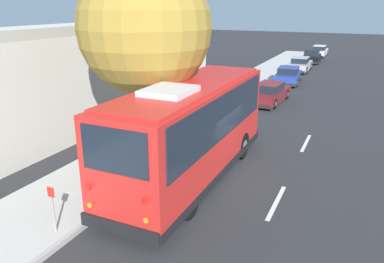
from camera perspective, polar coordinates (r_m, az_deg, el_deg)
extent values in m
plane|color=#28282B|center=(13.95, 2.93, -6.83)|extent=(160.00, 160.00, 0.00)
cube|color=#B2AFA8|center=(15.55, -9.85, -4.00)|extent=(80.00, 3.26, 0.15)
cube|color=#9D9A94|center=(14.71, -4.35, -5.13)|extent=(80.00, 0.14, 0.15)
cube|color=red|center=(13.10, -0.09, 0.21)|extent=(8.79, 2.45, 3.09)
cube|color=black|center=(13.62, -0.09, -5.42)|extent=(8.83, 2.50, 0.28)
cube|color=black|center=(12.90, -0.09, 3.08)|extent=(8.07, 2.53, 1.49)
cube|color=black|center=(16.88, 6.35, 6.73)|extent=(0.04, 2.11, 1.56)
cube|color=black|center=(9.28, -11.81, -2.99)|extent=(0.04, 1.93, 1.19)
cube|color=black|center=(16.75, 6.44, 9.15)|extent=(0.05, 1.74, 0.22)
cube|color=red|center=(12.69, -0.10, 7.02)|extent=(8.25, 2.22, 0.10)
cube|color=silver|center=(11.30, -3.51, 6.14)|extent=(1.62, 1.37, 0.20)
cube|color=black|center=(17.44, 6.14, 0.14)|extent=(0.11, 2.43, 0.36)
cube|color=black|center=(10.25, -11.07, -14.33)|extent=(0.11, 2.43, 0.36)
cylinder|color=red|center=(10.19, -15.59, -8.07)|extent=(0.03, 0.18, 0.18)
cylinder|color=orange|center=(10.44, -15.32, -10.80)|extent=(0.03, 0.14, 0.14)
cylinder|color=red|center=(9.24, -7.21, -10.39)|extent=(0.03, 0.18, 0.18)
cylinder|color=orange|center=(9.52, -7.07, -13.32)|extent=(0.03, 0.14, 0.14)
cube|color=white|center=(17.69, 3.74, 1.06)|extent=(0.04, 0.32, 0.18)
cube|color=white|center=(17.20, 8.74, 0.35)|extent=(0.04, 0.32, 0.18)
cube|color=black|center=(17.04, 1.70, 7.96)|extent=(0.06, 0.10, 0.24)
cylinder|color=black|center=(16.17, 0.47, -1.01)|extent=(1.10, 0.31, 1.10)
cylinder|color=slate|center=(16.17, 0.47, -1.01)|extent=(0.50, 0.32, 0.49)
cylinder|color=black|center=(15.47, 7.56, -2.12)|extent=(1.10, 0.31, 1.10)
cylinder|color=slate|center=(15.47, 7.56, -2.12)|extent=(0.50, 0.32, 0.49)
cylinder|color=black|center=(12.13, -9.68, -8.33)|extent=(1.10, 0.31, 1.10)
cylinder|color=slate|center=(12.13, -9.68, -8.33)|extent=(0.50, 0.32, 0.49)
cylinder|color=black|center=(11.18, -0.62, -10.54)|extent=(1.10, 0.31, 1.10)
cylinder|color=slate|center=(11.18, -0.62, -10.54)|extent=(0.50, 0.32, 0.49)
cube|color=maroon|center=(24.82, 11.76, 5.45)|extent=(4.58, 1.87, 0.63)
cube|color=black|center=(24.59, 11.77, 6.65)|extent=(2.21, 1.52, 0.48)
cube|color=maroon|center=(24.55, 11.80, 7.20)|extent=(2.12, 1.48, 0.05)
cube|color=black|center=(27.01, 13.14, 5.95)|extent=(0.17, 1.58, 0.20)
cube|color=black|center=(22.76, 10.06, 3.81)|extent=(0.17, 1.58, 0.20)
cylinder|color=black|center=(26.39, 11.11, 5.93)|extent=(0.65, 0.24, 0.64)
cylinder|color=slate|center=(26.39, 11.11, 5.93)|extent=(0.30, 0.24, 0.29)
cylinder|color=black|center=(26.01, 14.21, 5.52)|extent=(0.65, 0.24, 0.64)
cylinder|color=slate|center=(26.01, 14.21, 5.52)|extent=(0.30, 0.24, 0.29)
cylinder|color=black|center=(23.76, 9.04, 4.64)|extent=(0.65, 0.24, 0.64)
cylinder|color=slate|center=(23.76, 9.04, 4.64)|extent=(0.30, 0.24, 0.29)
cylinder|color=black|center=(23.34, 12.45, 4.17)|extent=(0.65, 0.24, 0.64)
cylinder|color=slate|center=(23.34, 12.45, 4.17)|extent=(0.30, 0.24, 0.29)
cube|color=navy|center=(31.33, 14.41, 8.02)|extent=(4.17, 2.05, 0.66)
cube|color=black|center=(31.13, 14.48, 9.01)|extent=(2.03, 1.65, 0.48)
cube|color=navy|center=(31.10, 14.51, 9.45)|extent=(1.95, 1.61, 0.05)
cube|color=black|center=(33.38, 14.81, 8.22)|extent=(0.21, 1.70, 0.20)
cube|color=black|center=(29.38, 13.90, 6.92)|extent=(0.21, 1.70, 0.20)
cylinder|color=black|center=(32.70, 13.26, 8.26)|extent=(0.69, 0.25, 0.67)
cylinder|color=slate|center=(32.70, 13.26, 8.26)|extent=(0.32, 0.24, 0.30)
cylinder|color=black|center=(32.54, 16.08, 7.98)|extent=(0.69, 0.25, 0.67)
cylinder|color=slate|center=(32.54, 16.08, 7.98)|extent=(0.32, 0.24, 0.30)
cylinder|color=black|center=(30.21, 12.58, 7.47)|extent=(0.69, 0.25, 0.67)
cylinder|color=slate|center=(30.21, 12.58, 7.47)|extent=(0.32, 0.24, 0.30)
cylinder|color=black|center=(30.03, 15.62, 7.16)|extent=(0.69, 0.25, 0.67)
cylinder|color=slate|center=(30.03, 15.62, 7.16)|extent=(0.32, 0.24, 0.30)
cube|color=#A8AAAF|center=(37.64, 16.16, 9.58)|extent=(4.45, 1.69, 0.65)
cube|color=black|center=(37.44, 16.21, 10.41)|extent=(2.11, 1.44, 0.48)
cube|color=#A8AAAF|center=(37.41, 16.24, 10.77)|extent=(2.03, 1.41, 0.05)
cube|color=black|center=(39.87, 16.65, 9.69)|extent=(0.09, 1.60, 0.20)
cube|color=black|center=(35.48, 15.55, 8.75)|extent=(0.09, 1.60, 0.20)
cylinder|color=black|center=(39.14, 15.37, 9.74)|extent=(0.67, 0.21, 0.66)
cylinder|color=slate|center=(39.14, 15.37, 9.74)|extent=(0.30, 0.22, 0.30)
cylinder|color=black|center=(38.94, 17.57, 9.50)|extent=(0.67, 0.21, 0.66)
cylinder|color=slate|center=(38.94, 17.57, 9.50)|extent=(0.30, 0.22, 0.30)
cylinder|color=black|center=(36.41, 14.61, 9.17)|extent=(0.67, 0.21, 0.66)
cylinder|color=slate|center=(36.41, 14.61, 9.17)|extent=(0.30, 0.22, 0.30)
cylinder|color=black|center=(36.19, 16.97, 8.91)|extent=(0.67, 0.21, 0.66)
cylinder|color=slate|center=(36.19, 16.97, 8.91)|extent=(0.30, 0.22, 0.30)
cube|color=black|center=(43.86, 17.76, 10.61)|extent=(4.54, 1.92, 0.62)
cube|color=black|center=(43.68, 17.81, 11.30)|extent=(2.18, 1.58, 0.48)
cube|color=black|center=(43.65, 17.84, 11.61)|extent=(2.09, 1.54, 0.05)
cube|color=black|center=(46.11, 17.99, 10.68)|extent=(0.16, 1.66, 0.20)
cube|color=black|center=(41.66, 17.44, 9.96)|extent=(0.16, 1.66, 0.20)
cylinder|color=black|center=(45.34, 16.91, 10.73)|extent=(0.63, 0.23, 0.62)
cylinder|color=slate|center=(45.34, 16.91, 10.73)|extent=(0.29, 0.23, 0.28)
cylinder|color=black|center=(45.22, 18.90, 10.52)|extent=(0.63, 0.23, 0.62)
cylinder|color=slate|center=(45.22, 18.90, 10.52)|extent=(0.29, 0.23, 0.28)
cylinder|color=black|center=(42.56, 16.50, 10.29)|extent=(0.63, 0.23, 0.62)
cylinder|color=slate|center=(42.56, 16.50, 10.29)|extent=(0.29, 0.23, 0.28)
cylinder|color=black|center=(42.43, 18.62, 10.06)|extent=(0.63, 0.23, 0.62)
cylinder|color=slate|center=(42.43, 18.62, 10.06)|extent=(0.29, 0.23, 0.28)
cube|color=silver|center=(49.52, 18.82, 11.35)|extent=(4.53, 1.67, 0.63)
cube|color=black|center=(49.35, 18.87, 11.98)|extent=(2.15, 1.44, 0.48)
cube|color=silver|center=(49.32, 18.90, 12.25)|extent=(2.06, 1.40, 0.05)
cube|color=black|center=(51.81, 19.09, 11.37)|extent=(0.09, 1.60, 0.20)
cube|color=black|center=(47.30, 18.46, 10.82)|extent=(0.09, 1.60, 0.20)
cylinder|color=black|center=(51.03, 18.14, 11.44)|extent=(0.64, 0.20, 0.64)
cylinder|color=slate|center=(51.03, 18.14, 11.44)|extent=(0.29, 0.22, 0.29)
cylinder|color=black|center=(50.88, 19.84, 11.24)|extent=(0.64, 0.20, 0.64)
cylinder|color=slate|center=(50.88, 19.84, 11.24)|extent=(0.29, 0.22, 0.29)
cylinder|color=black|center=(48.22, 17.70, 11.10)|extent=(0.64, 0.20, 0.64)
cylinder|color=slate|center=(48.22, 17.70, 11.10)|extent=(0.29, 0.22, 0.29)
cylinder|color=black|center=(48.06, 19.49, 10.90)|extent=(0.64, 0.20, 0.64)
cylinder|color=slate|center=(48.06, 19.49, 10.90)|extent=(0.29, 0.22, 0.29)
cylinder|color=brown|center=(14.57, -6.66, 1.98)|extent=(0.48, 0.48, 3.39)
sphere|color=olive|center=(13.98, -7.19, 15.39)|extent=(4.84, 4.84, 4.84)
cylinder|color=gray|center=(10.95, -20.33, -11.74)|extent=(0.06, 0.06, 1.05)
cube|color=red|center=(10.64, -20.73, -8.64)|extent=(0.02, 0.22, 0.28)
cylinder|color=gray|center=(12.06, -14.36, -7.65)|extent=(0.06, 0.06, 1.25)
cube|color=red|center=(11.74, -14.65, -4.31)|extent=(0.02, 0.22, 0.28)
cylinder|color=#99999E|center=(19.52, 2.54, 2.24)|extent=(0.22, 0.22, 0.65)
sphere|color=#99999E|center=(19.41, 2.56, 3.33)|extent=(0.20, 0.20, 0.20)
cube|color=beige|center=(22.09, -21.49, 7.98)|extent=(24.77, 8.57, 4.76)
cube|color=#A9A497|center=(19.03, -13.40, 15.07)|extent=(24.77, 0.30, 0.40)
cube|color=silver|center=(12.51, 12.72, -10.49)|extent=(2.40, 0.14, 0.01)
cube|color=silver|center=(17.94, 16.97, -1.69)|extent=(2.40, 0.14, 0.01)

